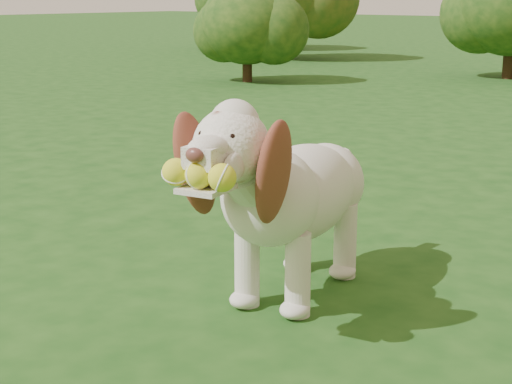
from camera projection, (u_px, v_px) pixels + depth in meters
The scene contains 3 objects.
ground at pixel (206, 331), 2.86m from camera, with size 80.00×80.00×0.00m, color #164112.
dog at pixel (288, 189), 3.05m from camera, with size 0.60×1.31×0.86m.
shrub_a at pixel (247, 24), 10.78m from camera, with size 1.31×1.31×1.35m.
Camera 1 is at (1.80, -1.95, 1.19)m, focal length 55.00 mm.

